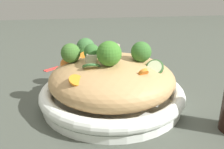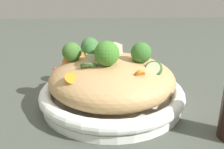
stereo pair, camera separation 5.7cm
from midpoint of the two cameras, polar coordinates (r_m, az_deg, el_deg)
The scene contains 8 objects.
ground_plane at distance 0.60m, azimuth 2.74°, elevation -6.83°, with size 3.00×3.00×0.00m, color #454B41.
serving_bowl at distance 0.59m, azimuth 2.77°, elevation -4.78°, with size 0.33×0.33×0.05m.
noodle_heap at distance 0.57m, azimuth 2.83°, elevation -0.97°, with size 0.29×0.29×0.10m.
broccoli_florets at distance 0.56m, azimuth 0.32°, elevation 5.27°, with size 0.21×0.22×0.08m.
carrot_coins at distance 0.56m, azimuth -1.86°, elevation 2.81°, with size 0.19×0.18×0.03m.
zucchini_slices at distance 0.55m, azimuth 2.24°, elevation 2.79°, with size 0.17×0.20×0.03m.
chicken_chunks at distance 0.59m, azimuth 1.56°, elevation 5.00°, with size 0.11×0.09×0.03m.
chopsticks_pair at distance 0.90m, azimuth -5.55°, elevation 2.83°, with size 0.14×0.17×0.01m.
Camera 2 is at (-0.53, 0.03, 0.27)m, focal length 39.94 mm.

